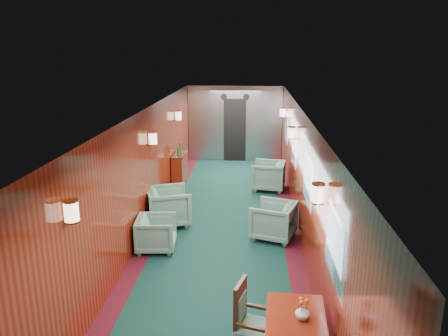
% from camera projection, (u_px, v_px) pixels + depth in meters
% --- Properties ---
extents(room, '(12.00, 12.10, 2.40)m').
position_uv_depth(room, '(221.00, 153.00, 8.12)').
color(room, '#0D312B').
rests_on(room, ground).
extents(bulkhead, '(2.98, 0.17, 2.39)m').
position_uv_depth(bulkhead, '(235.00, 124.00, 13.92)').
color(bulkhead, '#9DA0A4').
rests_on(bulkhead, ground).
extents(windows_right, '(0.02, 8.60, 0.80)m').
position_uv_depth(windows_right, '(300.00, 161.00, 8.31)').
color(windows_right, silver).
rests_on(windows_right, ground).
extents(wall_sconces, '(2.97, 7.97, 0.25)m').
position_uv_depth(wall_sconces, '(223.00, 139.00, 8.62)').
color(wall_sconces, beige).
rests_on(wall_sconces, ground).
extents(dining_table, '(0.70, 0.96, 0.70)m').
position_uv_depth(dining_table, '(295.00, 325.00, 4.81)').
color(dining_table, maroon).
rests_on(dining_table, ground).
extents(side_chair, '(0.53, 0.54, 0.97)m').
position_uv_depth(side_chair, '(249.00, 318.00, 5.04)').
color(side_chair, '#214D46').
rests_on(side_chair, ground).
extents(credenza, '(0.30, 0.95, 1.13)m').
position_uv_depth(credenza, '(180.00, 169.00, 11.56)').
color(credenza, maroon).
rests_on(credenza, ground).
extents(flower_vase, '(0.16, 0.16, 0.16)m').
position_uv_depth(flower_vase, '(303.00, 312.00, 4.71)').
color(flower_vase, beige).
rests_on(flower_vase, dining_table).
extents(armchair_left_near, '(0.74, 0.73, 0.63)m').
position_uv_depth(armchair_left_near, '(156.00, 233.00, 7.84)').
color(armchair_left_near, '#214D46').
rests_on(armchair_left_near, ground).
extents(armchair_left_far, '(1.08, 1.06, 0.78)m').
position_uv_depth(armchair_left_far, '(169.00, 206.00, 8.96)').
color(armchair_left_far, '#214D46').
rests_on(armchair_left_far, ground).
extents(armchair_right_near, '(0.98, 0.97, 0.71)m').
position_uv_depth(armchair_right_near, '(273.00, 220.00, 8.32)').
color(armchair_right_near, '#214D46').
rests_on(armchair_right_near, ground).
extents(armchair_right_far, '(0.92, 0.90, 0.74)m').
position_uv_depth(armchair_right_far, '(268.00, 176.00, 11.18)').
color(armchair_right_far, '#214D46').
rests_on(armchair_right_far, ground).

